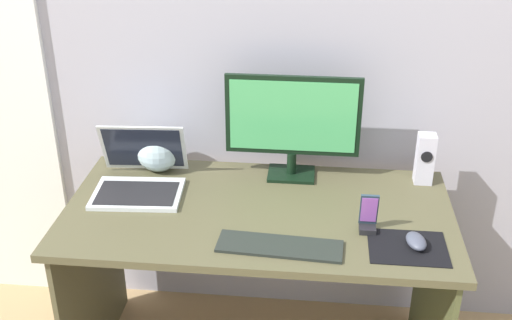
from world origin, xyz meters
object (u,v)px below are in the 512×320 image
laptop (140,178)px  fishbowl (158,149)px  speaker_right (425,159)px  phone_in_dock (368,218)px  keyboard_external (280,246)px  monitor (293,122)px  mouse (416,241)px

laptop → fishbowl: laptop is taller
fishbowl → speaker_right: bearing=-0.4°
fishbowl → phone_in_dock: fishbowl is taller
speaker_right → keyboard_external: size_ratio=0.49×
laptop → phone_in_dock: 0.85m
keyboard_external → phone_in_dock: size_ratio=2.90×
fishbowl → laptop: bearing=-100.7°
monitor → mouse: bearing=-46.3°
fishbowl → phone_in_dock: bearing=-24.9°
speaker_right → fishbowl: bearing=179.6°
speaker_right → phone_in_dock: (-0.23, -0.36, -0.05)m
monitor → fishbowl: (-0.52, 0.01, -0.14)m
speaker_right → mouse: 0.45m
keyboard_external → monitor: bearing=92.3°
phone_in_dock → mouse: bearing=-28.1°
monitor → fishbowl: monitor is taller
speaker_right → mouse: size_ratio=1.97×
mouse → phone_in_dock: phone_in_dock is taller
laptop → fishbowl: 0.18m
speaker_right → keyboard_external: 0.71m
monitor → phone_in_dock: size_ratio=3.64×
mouse → phone_in_dock: size_ratio=0.72×
speaker_right → monitor: bearing=179.9°
phone_in_dock → speaker_right: bearing=58.0°
speaker_right → laptop: size_ratio=0.58×
monitor → phone_in_dock: (0.27, -0.36, -0.18)m
phone_in_dock → monitor: bearing=127.0°
laptop → mouse: size_ratio=3.40×
fishbowl → phone_in_dock: (0.80, -0.37, -0.04)m
fishbowl → mouse: (0.95, -0.45, -0.06)m
monitor → fishbowl: size_ratio=2.80×
monitor → mouse: monitor is taller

